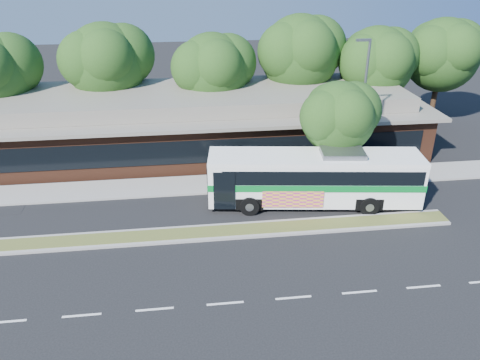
{
  "coord_description": "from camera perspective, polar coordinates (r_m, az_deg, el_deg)",
  "views": [
    {
      "loc": [
        -1.3,
        -20.65,
        13.64
      ],
      "look_at": [
        1.61,
        2.84,
        2.0
      ],
      "focal_mm": 35.0,
      "sensor_mm": 36.0,
      "label": 1
    }
  ],
  "objects": [
    {
      "name": "sidewalk",
      "position": [
        30.29,
        -3.86,
        -0.51
      ],
      "size": [
        44.0,
        2.6,
        0.12
      ],
      "primitive_type": "cube",
      "color": "gray",
      "rests_on": "ground"
    },
    {
      "name": "ground",
      "position": [
        24.78,
        -2.92,
        -7.25
      ],
      "size": [
        120.0,
        120.0,
        0.0
      ],
      "primitive_type": "plane",
      "color": "black",
      "rests_on": "ground"
    },
    {
      "name": "tree_bg_d",
      "position": [
        38.75,
        7.9,
        15.22
      ],
      "size": [
        6.91,
        6.2,
        9.37
      ],
      "color": "black",
      "rests_on": "ground"
    },
    {
      "name": "median_strip",
      "position": [
        25.24,
        -3.03,
        -6.36
      ],
      "size": [
        26.0,
        1.1,
        0.15
      ],
      "primitive_type": "cube",
      "color": "#485223",
      "rests_on": "ground"
    },
    {
      "name": "lamp_post",
      "position": [
        30.07,
        14.6,
        8.46
      ],
      "size": [
        0.93,
        0.18,
        9.07
      ],
      "color": "slate",
      "rests_on": "ground"
    },
    {
      "name": "tree_bg_e",
      "position": [
        39.88,
        16.79,
        13.7
      ],
      "size": [
        6.47,
        5.8,
        8.5
      ],
      "color": "black",
      "rests_on": "ground"
    },
    {
      "name": "sidewalk_tree",
      "position": [
        29.14,
        12.44,
        7.68
      ],
      "size": [
        4.92,
        4.41,
        6.8
      ],
      "color": "black",
      "rests_on": "ground"
    },
    {
      "name": "tree_bg_c",
      "position": [
        36.78,
        -2.76,
        13.52
      ],
      "size": [
        6.24,
        5.6,
        8.26
      ],
      "color": "black",
      "rests_on": "ground"
    },
    {
      "name": "plaza_building",
      "position": [
        35.58,
        -4.64,
        7.23
      ],
      "size": [
        33.2,
        11.2,
        4.45
      ],
      "color": "#4F2818",
      "rests_on": "ground"
    },
    {
      "name": "tree_bg_b",
      "position": [
        37.92,
        -15.37,
        13.89
      ],
      "size": [
        6.69,
        6.0,
        9.0
      ],
      "color": "black",
      "rests_on": "ground"
    },
    {
      "name": "transit_bus",
      "position": [
        27.51,
        9.15,
        0.61
      ],
      "size": [
        12.51,
        4.22,
        3.45
      ],
      "rotation": [
        0.0,
        0.0,
        -0.13
      ],
      "color": "white",
      "rests_on": "ground"
    },
    {
      "name": "tree_bg_f",
      "position": [
        43.4,
        23.86,
        14.0
      ],
      "size": [
        6.69,
        6.0,
        8.92
      ],
      "color": "black",
      "rests_on": "ground"
    }
  ]
}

